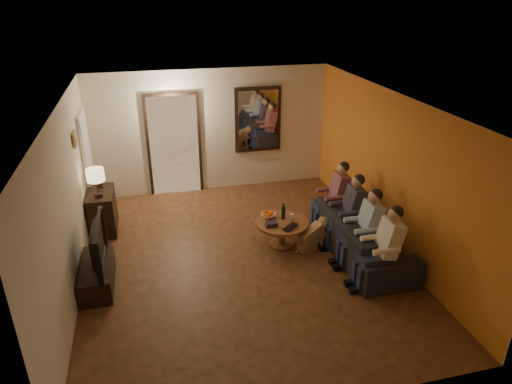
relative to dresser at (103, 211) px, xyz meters
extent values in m
cube|color=#432712|center=(2.25, -1.59, -0.38)|extent=(5.00, 6.00, 0.01)
cube|color=white|center=(2.25, -1.59, 2.22)|extent=(5.00, 6.00, 0.01)
cube|color=beige|center=(2.25, 1.41, 0.92)|extent=(5.00, 0.02, 2.60)
cube|color=beige|center=(2.25, -4.59, 0.92)|extent=(5.00, 0.02, 2.60)
cube|color=beige|center=(-0.25, -1.59, 0.92)|extent=(0.02, 6.00, 2.60)
cube|color=beige|center=(4.75, -1.59, 0.92)|extent=(0.02, 6.00, 2.60)
cube|color=orange|center=(4.74, -1.59, 0.92)|extent=(0.01, 6.00, 2.60)
cube|color=#FFE0A5|center=(1.45, 1.39, 0.67)|extent=(1.00, 0.06, 2.10)
cube|color=black|center=(1.45, 1.38, 0.67)|extent=(1.12, 0.04, 2.22)
cube|color=silver|center=(1.70, 1.40, 0.52)|extent=(0.45, 0.03, 1.70)
cube|color=black|center=(3.25, 1.37, 1.12)|extent=(1.00, 0.05, 1.40)
cube|color=white|center=(3.25, 1.34, 1.12)|extent=(0.86, 0.02, 1.26)
cube|color=white|center=(-0.21, 0.71, 0.64)|extent=(0.06, 0.85, 2.04)
cube|color=#B28C33|center=(-0.22, -0.29, 1.47)|extent=(0.03, 0.28, 0.24)
cube|color=brown|center=(-0.21, -0.29, 1.47)|extent=(0.01, 0.22, 0.18)
cube|color=black|center=(0.00, 0.00, 0.00)|extent=(0.45, 0.85, 0.76)
cube|color=black|center=(0.00, -1.76, -0.19)|extent=(0.45, 1.11, 0.37)
imported|color=black|center=(0.00, -1.76, 0.33)|extent=(1.16, 0.15, 0.67)
imported|color=black|center=(4.20, -1.87, -0.03)|extent=(2.37, 0.94, 0.69)
cylinder|color=brown|center=(3.00, -1.30, -0.15)|extent=(0.93, 0.93, 0.45)
imported|color=white|center=(2.82, -1.08, 0.10)|extent=(0.26, 0.26, 0.06)
cylinder|color=silver|center=(3.18, -1.25, 0.12)|extent=(0.06, 0.06, 0.10)
imported|color=black|center=(3.10, -1.58, 0.09)|extent=(0.39, 0.37, 0.03)
camera|label=1|loc=(0.93, -7.83, 3.73)|focal=32.00mm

